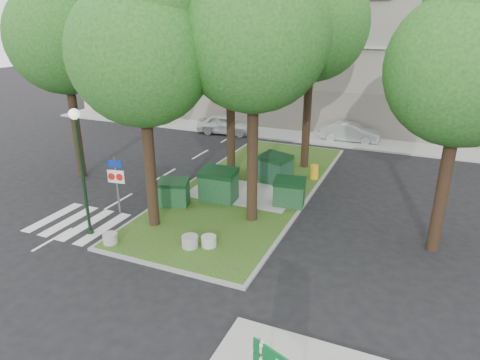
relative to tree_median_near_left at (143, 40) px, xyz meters
The scene contains 24 objects.
ground 7.88m from the tree_median_near_left, 61.12° to the right, with size 120.00×120.00×0.00m, color black.
median_island 9.27m from the tree_median_near_left, 70.64° to the left, with size 6.00×16.00×0.12m, color #254313.
median_kerb 9.28m from the tree_median_near_left, 70.64° to the left, with size 6.30×16.30×0.10m, color gray.
building_sidewalk 17.57m from the tree_median_near_left, 84.94° to the left, with size 42.00×3.00×0.12m, color #999993.
zebra_crossing 7.75m from the tree_median_near_left, 155.64° to the right, with size 5.00×3.00×0.01m, color silver.
apartment_building 23.49m from the tree_median_near_left, 86.55° to the left, with size 41.00×12.00×16.00m, color tan.
tree_median_near_left is the anchor object (origin of this frame).
tree_median_near_right 4.09m from the tree_median_near_left, 29.74° to the left, with size 5.60×5.60×11.46m.
tree_median_mid 6.53m from the tree_median_near_left, 85.60° to the left, with size 4.80×4.80×9.99m.
tree_median_far 10.24m from the tree_median_near_left, 68.72° to the left, with size 5.80×5.80×11.93m.
tree_street_left 7.83m from the tree_median_near_left, 153.43° to the left, with size 5.40×5.40×11.00m.
tree_street_right 10.80m from the tree_median_near_left, 13.39° to the left, with size 5.00×5.00×10.06m.
dumpster_a 6.89m from the tree_median_near_left, 100.30° to the left, with size 1.55×1.29×1.23m.
dumpster_b 7.33m from the tree_median_near_left, 68.77° to the left, with size 1.71×1.24×1.54m.
dumpster_c 9.60m from the tree_median_near_left, 66.26° to the left, with size 1.89×1.61×1.48m.
dumpster_d 8.86m from the tree_median_near_left, 41.85° to the left, with size 1.50×1.15×1.28m.
bollard_left 7.33m from the tree_median_near_left, 108.49° to the right, with size 0.54×0.54×0.39m, color #9C9C97.
bollard_right 7.58m from the tree_median_near_left, 15.86° to the right, with size 0.56×0.56×0.40m, color #ABABA5.
bollard_mid 7.40m from the tree_median_near_left, 27.03° to the right, with size 0.61×0.61×0.43m, color gray.
litter_bin 11.29m from the tree_median_near_left, 59.17° to the left, with size 0.43×0.43×0.75m, color gold.
street_lamp 4.93m from the tree_median_near_left, 142.91° to the right, with size 0.40×0.40×5.00m.
traffic_sign_pole 6.10m from the tree_median_near_left, 168.80° to the left, with size 0.77×0.16×2.59m.
car_white 16.61m from the tree_median_near_left, 104.50° to the left, with size 1.68×4.16×1.42m, color silver.
car_silver 18.21m from the tree_median_near_left, 72.97° to the left, with size 1.40×4.01×1.32m, color #A3A6AB.
Camera 1 is at (7.98, -10.58, 8.03)m, focal length 32.00 mm.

